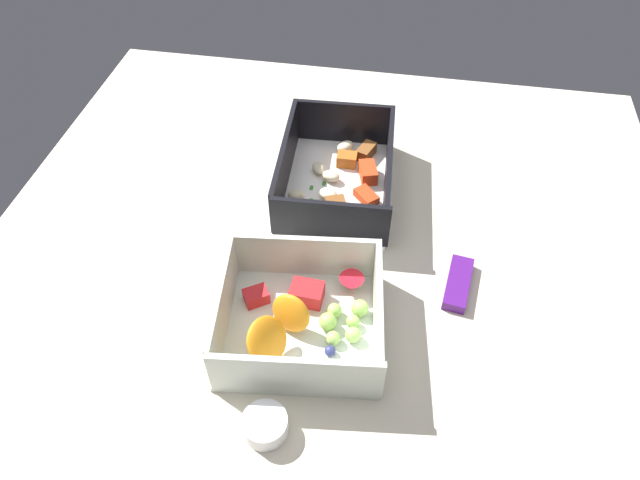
{
  "coord_description": "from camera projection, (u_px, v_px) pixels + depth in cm",
  "views": [
    {
      "loc": [
        41.39,
        6.54,
        51.52
      ],
      "look_at": [
        -1.09,
        -0.9,
        4.0
      ],
      "focal_mm": 32.2,
      "sensor_mm": 36.0,
      "label": 1
    }
  ],
  "objects": [
    {
      "name": "pasta_container",
      "position": [
        337.0,
        177.0,
        0.71
      ],
      "size": [
        19.86,
        14.31,
        6.57
      ],
      "rotation": [
        0.0,
        0.0,
        0.05
      ],
      "color": "white",
      "rests_on": "table_surface"
    },
    {
      "name": "fruit_bowl",
      "position": [
        302.0,
        317.0,
        0.57
      ],
      "size": [
        16.56,
        17.49,
        6.09
      ],
      "rotation": [
        0.0,
        0.0,
        0.12
      ],
      "color": "silver",
      "rests_on": "table_surface"
    },
    {
      "name": "paper_cup_liner",
      "position": [
        265.0,
        425.0,
        0.51
      ],
      "size": [
        4.11,
        4.11,
        1.98
      ],
      "primitive_type": "cylinder",
      "color": "white",
      "rests_on": "table_surface"
    },
    {
      "name": "candy_bar",
      "position": [
        458.0,
        284.0,
        0.62
      ],
      "size": [
        7.26,
        3.33,
        1.2
      ],
      "primitive_type": "cube",
      "rotation": [
        0.0,
        0.0,
        -0.14
      ],
      "color": "#51197A",
      "rests_on": "table_surface"
    },
    {
      "name": "table_surface",
      "position": [
        326.0,
        266.0,
        0.66
      ],
      "size": [
        80.0,
        80.0,
        2.0
      ],
      "primitive_type": "cube",
      "color": "beige",
      "rests_on": "ground"
    }
  ]
}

